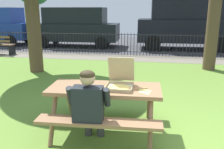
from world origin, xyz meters
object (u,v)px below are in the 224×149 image
(parked_car_left, at_px, (76,26))
(picnic_table_foreground, at_px, (105,97))
(adult_at_table, at_px, (90,105))
(pizza_box_open, at_px, (120,82))
(parked_car_center, at_px, (185,23))
(pizza_slice_on_table, at_px, (144,90))

(parked_car_left, bearing_deg, picnic_table_foreground, -69.34)
(picnic_table_foreground, distance_m, adult_at_table, 0.52)
(picnic_table_foreground, relative_size, adult_at_table, 1.57)
(pizza_box_open, xyz_separation_m, parked_car_center, (1.99, 9.28, 0.44))
(pizza_slice_on_table, relative_size, parked_car_left, 0.06)
(adult_at_table, distance_m, parked_car_center, 10.12)
(pizza_slice_on_table, height_order, parked_car_center, parked_car_center)
(picnic_table_foreground, height_order, pizza_box_open, pizza_box_open)
(picnic_table_foreground, height_order, parked_car_left, parked_car_left)
(parked_car_left, xyz_separation_m, parked_car_center, (5.74, 0.00, 0.21))
(adult_at_table, distance_m, parked_car_left, 10.40)
(adult_at_table, xyz_separation_m, parked_car_center, (2.35, 9.82, 0.65))
(adult_at_table, bearing_deg, parked_car_left, 109.07)
(adult_at_table, height_order, parked_car_center, parked_car_center)
(parked_car_center, bearing_deg, pizza_slice_on_table, -99.65)
(picnic_table_foreground, bearing_deg, parked_car_center, 76.50)
(pizza_box_open, bearing_deg, adult_at_table, -123.81)
(picnic_table_foreground, distance_m, parked_car_left, 9.96)
(picnic_table_foreground, xyz_separation_m, pizza_slice_on_table, (0.64, -0.07, 0.18))
(picnic_table_foreground, bearing_deg, adult_at_table, -102.96)
(adult_at_table, xyz_separation_m, parked_car_left, (-3.39, 9.82, 0.44))
(picnic_table_foreground, height_order, parked_car_center, parked_car_center)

